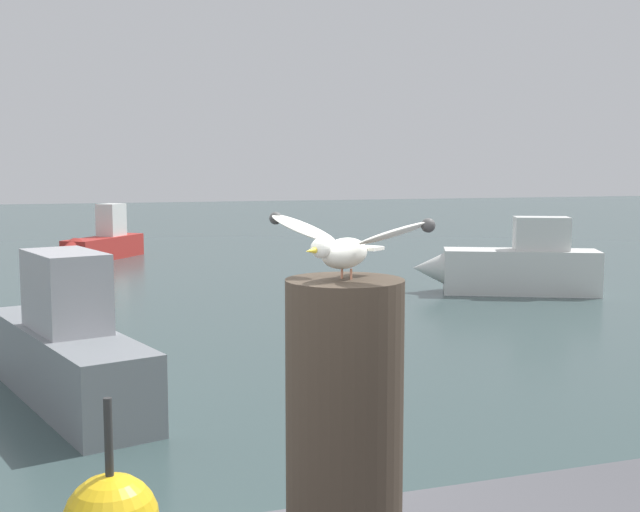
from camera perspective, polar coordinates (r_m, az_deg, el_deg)
mooring_post at (r=2.69m, az=1.75°, el=-11.95°), size 0.39×0.39×0.97m
seagull at (r=2.56m, az=1.75°, el=0.87°), size 0.45×0.57×0.21m
boat_white at (r=17.24m, az=13.38°, el=-0.73°), size 3.87×2.48×1.63m
boat_red at (r=23.80m, az=-15.53°, el=0.84°), size 2.81×3.38×1.61m
boat_grey at (r=9.70m, az=-18.16°, el=-6.18°), size 1.95×4.34×1.72m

